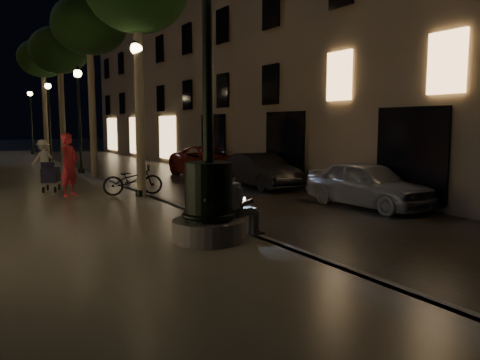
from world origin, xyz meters
TOP-DOWN VIEW (x-y plane):
  - ground at (0.00, 15.00)m, footprint 120.00×120.00m
  - cobble_lane at (3.00, 15.00)m, footprint 6.00×45.00m
  - curb_strip at (0.00, 15.00)m, footprint 0.25×45.00m
  - building_right at (10.00, 18.00)m, footprint 8.00×36.00m
  - fountain_lamppost at (-1.00, 2.00)m, footprint 1.40×1.40m
  - seated_man_laptop at (-0.39, 2.00)m, footprint 0.93×0.31m
  - tree_second at (-0.20, 14.00)m, footprint 3.00×3.00m
  - tree_third at (-0.30, 20.00)m, footprint 3.00×3.00m
  - tree_far at (-0.22, 26.00)m, footprint 3.00×3.00m
  - lamp_curb_a at (-0.30, 8.00)m, footprint 0.36×0.36m
  - lamp_curb_b at (-0.30, 16.00)m, footprint 0.36×0.36m
  - lamp_curb_c at (-0.30, 24.00)m, footprint 0.36×0.36m
  - lamp_curb_d at (-0.30, 32.00)m, footprint 0.36×0.36m
  - stroller at (-2.48, 10.45)m, footprint 0.70×1.08m
  - car_front at (5.13, 3.83)m, footprint 1.79×4.06m
  - car_second at (4.81, 8.99)m, footprint 1.51×4.00m
  - car_third at (4.74, 13.00)m, footprint 2.51×5.17m
  - pedestrian_red at (-2.14, 9.12)m, footprint 0.84×0.83m
  - pedestrian_white at (-2.03, 15.08)m, footprint 1.17×0.94m
  - bicycle at (-0.40, 8.36)m, footprint 1.92×0.99m

SIDE VIEW (x-z plane):
  - ground at x=0.00m, z-range 0.00..0.00m
  - cobble_lane at x=3.00m, z-range 0.00..0.02m
  - curb_strip at x=0.00m, z-range 0.00..0.20m
  - car_second at x=4.81m, z-range 0.00..1.30m
  - car_front at x=5.13m, z-range 0.00..1.36m
  - bicycle at x=-0.40m, z-range 0.20..1.16m
  - car_third at x=4.74m, z-range 0.00..1.42m
  - stroller at x=-2.48m, z-range 0.20..1.30m
  - seated_man_laptop at x=-0.39m, z-range 0.24..1.54m
  - pedestrian_white at x=-2.03m, z-range 0.20..1.78m
  - pedestrian_red at x=-2.14m, z-range 0.20..2.15m
  - fountain_lamppost at x=-1.00m, z-range -1.39..3.81m
  - lamp_curb_a at x=-0.30m, z-range 0.83..5.64m
  - lamp_curb_b at x=-0.30m, z-range 0.83..5.64m
  - lamp_curb_c at x=-0.30m, z-range 0.83..5.64m
  - lamp_curb_d at x=-0.30m, z-range 0.83..5.64m
  - tree_third at x=-0.30m, z-range 2.54..9.74m
  - tree_second at x=-0.20m, z-range 2.63..10.03m
  - tree_far at x=-0.22m, z-range 2.68..10.18m
  - building_right at x=10.00m, z-range 0.00..15.00m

